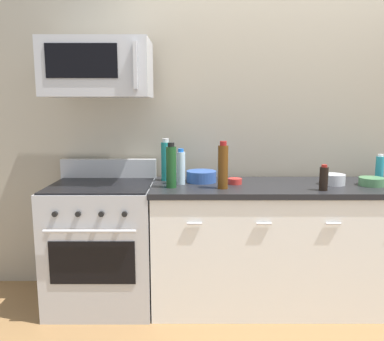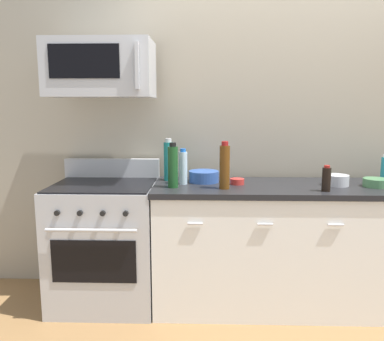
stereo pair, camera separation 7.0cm
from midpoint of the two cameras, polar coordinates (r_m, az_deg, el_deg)
The scene contains 14 objects.
ground_plane at distance 3.22m, azimuth 14.26°, elevation -18.37°, with size 6.10×6.10×0.00m, color olive.
back_wall at distance 3.26m, azimuth 13.66°, elevation 6.75°, with size 5.09×0.10×2.70m, color #9E937F.
counter_unit at distance 3.04m, azimuth 14.61°, elevation -10.65°, with size 2.00×0.66×0.92m.
range_oven at distance 3.04m, azimuth -11.93°, elevation -10.30°, with size 0.76×0.69×1.07m.
microwave at distance 2.93m, azimuth -12.57°, elevation 14.37°, with size 0.74×0.44×0.40m.
bottle_wine_amber at distance 2.68m, azimuth 5.56°, elevation 0.61°, with size 0.07×0.07×0.33m.
bottle_soy_sauce_dark at distance 2.76m, azimuth 19.85°, elevation -1.18°, with size 0.06×0.06×0.18m.
bottle_sparkling_teal at distance 2.99m, azimuth -2.81°, elevation 1.47°, with size 0.07×0.07×0.32m.
bottle_wine_green at distance 2.71m, azimuth -2.09°, elevation 0.62°, with size 0.07×0.07×0.32m.
bottle_water_clear at distance 2.84m, azimuth -0.62°, elevation 0.46°, with size 0.06×0.06×0.26m.
bowl_red_small at distance 2.87m, azimuth 7.35°, elevation -1.58°, with size 0.10×0.10×0.04m.
bowl_blue_mixing at distance 2.94m, azimuth 2.43°, elevation -0.82°, with size 0.23×0.23×0.08m.
bowl_steel_prep at distance 3.00m, azimuth 21.15°, elevation -1.30°, with size 0.17×0.17×0.08m.
bowl_green_glaze at distance 3.07m, azimuth 26.04°, elevation -1.57°, with size 0.18×0.18×0.06m.
Camera 2 is at (-0.63, -2.78, 1.48)m, focal length 36.25 mm.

